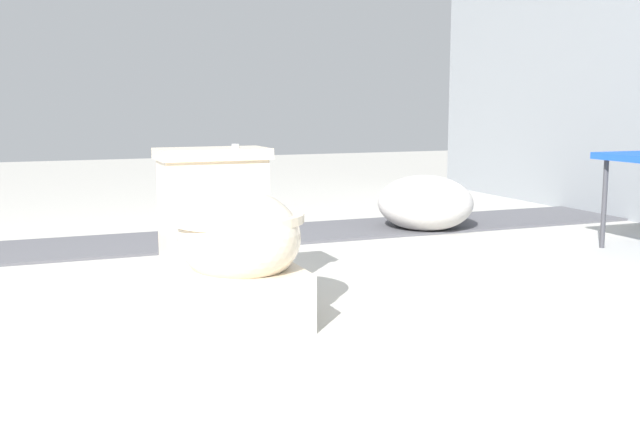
# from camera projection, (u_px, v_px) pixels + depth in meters

# --- Properties ---
(ground_plane) EXTENTS (14.00, 14.00, 0.00)m
(ground_plane) POSITION_uv_depth(u_px,v_px,m) (144.00, 329.00, 2.18)
(ground_plane) COLOR #A8A59E
(gravel_strip) EXTENTS (0.56, 8.00, 0.01)m
(gravel_strip) POSITION_uv_depth(u_px,v_px,m) (206.00, 239.00, 3.60)
(gravel_strip) COLOR #4C4C51
(gravel_strip) RESTS_ON ground
(toilet) EXTENTS (0.63, 0.39, 0.52)m
(toilet) POSITION_uv_depth(u_px,v_px,m) (230.00, 244.00, 2.31)
(toilet) COLOR beige
(toilet) RESTS_ON ground
(boulder_near) EXTENTS (0.34, 0.37, 0.20)m
(boulder_near) POSITION_uv_depth(u_px,v_px,m) (433.00, 203.00, 4.18)
(boulder_near) COLOR #B7B2AD
(boulder_near) RESTS_ON ground
(boulder_far) EXTENTS (0.68, 0.67, 0.29)m
(boulder_far) POSITION_uv_depth(u_px,v_px,m) (425.00, 203.00, 3.86)
(boulder_far) COLOR #B7B2AD
(boulder_far) RESTS_ON ground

